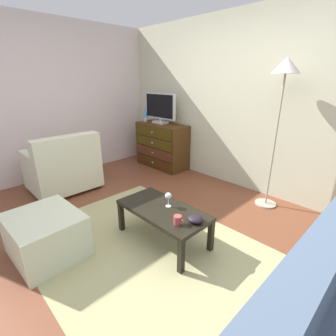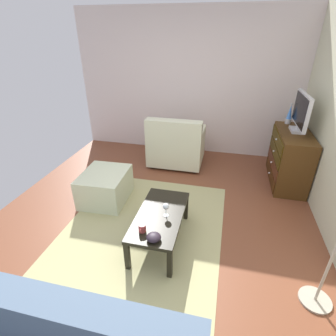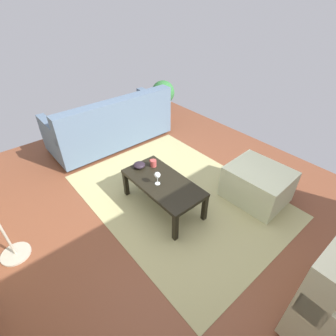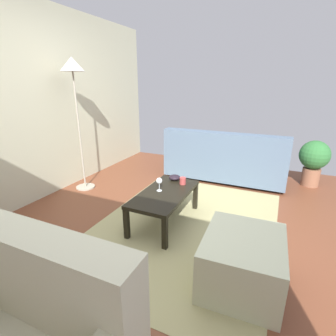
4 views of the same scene
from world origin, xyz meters
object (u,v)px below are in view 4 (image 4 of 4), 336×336
at_px(coffee_table, 165,196).
at_px(wine_glass, 159,181).
at_px(mug, 183,181).
at_px(ottoman, 242,262).
at_px(couch_large, 225,160).
at_px(bowl_decorative, 175,177).
at_px(potted_plant, 314,159).
at_px(standing_lamp, 73,78).

xyz_separation_m(coffee_table, wine_glass, (0.01, 0.07, 0.16)).
distance_m(coffee_table, mug, 0.34).
bearing_deg(ottoman, couch_large, 15.69).
distance_m(mug, couch_large, 1.41).
distance_m(bowl_decorative, potted_plant, 2.29).
distance_m(coffee_table, bowl_decorative, 0.41).
bearing_deg(coffee_table, bowl_decorative, 6.39).
relative_size(wine_glass, standing_lamp, 0.08).
bearing_deg(coffee_table, standing_lamp, 74.97).
height_order(coffee_table, ottoman, ottoman).
xyz_separation_m(ottoman, potted_plant, (2.59, -0.65, 0.22)).
bearing_deg(coffee_table, ottoman, -122.93).
distance_m(wine_glass, ottoman, 1.25).
bearing_deg(ottoman, wine_glass, 58.57).
bearing_deg(bowl_decorative, standing_lamp, 89.13).
height_order(couch_large, ottoman, couch_large).
height_order(coffee_table, mug, mug).
bearing_deg(couch_large, bowl_decorative, 164.60).
height_order(coffee_table, bowl_decorative, bowl_decorative).
bearing_deg(standing_lamp, bowl_decorative, -90.87).
bearing_deg(mug, potted_plant, -42.51).
relative_size(wine_glass, bowl_decorative, 1.09).
height_order(coffee_table, potted_plant, potted_plant).
distance_m(bowl_decorative, ottoman, 1.45).
relative_size(coffee_table, mug, 8.64).
relative_size(couch_large, standing_lamp, 1.02).
bearing_deg(bowl_decorative, ottoman, -135.26).
bearing_deg(potted_plant, coffee_table, 140.49).
distance_m(mug, standing_lamp, 2.04).
xyz_separation_m(wine_glass, bowl_decorative, (0.39, -0.03, -0.08)).
distance_m(couch_large, potted_plant, 1.34).
xyz_separation_m(mug, standing_lamp, (0.11, 1.66, 1.19)).
relative_size(bowl_decorative, ottoman, 0.21).
bearing_deg(ottoman, bowl_decorative, 44.74).
height_order(standing_lamp, potted_plant, standing_lamp).
height_order(mug, potted_plant, potted_plant).
height_order(bowl_decorative, ottoman, bowl_decorative).
bearing_deg(bowl_decorative, wine_glass, 176.18).
bearing_deg(wine_glass, ottoman, -121.43).
distance_m(standing_lamp, potted_plant, 3.72).
distance_m(bowl_decorative, couch_large, 1.36).
relative_size(coffee_table, potted_plant, 1.37).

